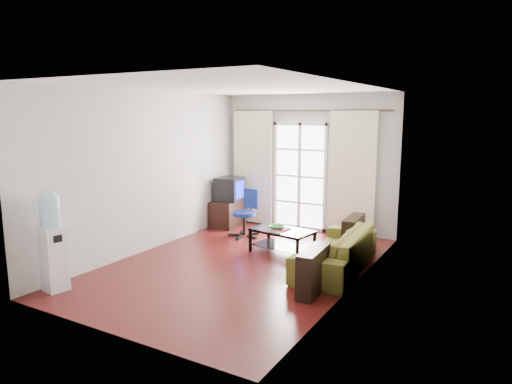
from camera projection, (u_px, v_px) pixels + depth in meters
The scene contains 20 objects.
floor at pixel (240, 265), 7.10m from camera, with size 5.20×5.20×0.00m, color #551714.
ceiling at pixel (239, 87), 6.64m from camera, with size 5.20×5.20×0.00m, color white.
wall_back at pixel (308, 163), 9.09m from camera, with size 3.60×0.02×2.70m, color beige.
wall_front at pixel (105, 211), 4.65m from camera, with size 3.60×0.02×2.70m, color beige.
wall_left at pixel (149, 172), 7.75m from camera, with size 0.02×5.20×2.70m, color beige.
wall_right at pixel (356, 189), 5.99m from camera, with size 0.02×5.20×2.70m, color beige.
french_door at pixel (300, 176), 9.16m from camera, with size 1.16×0.06×2.15m.
curtain_rod at pixel (307, 111), 8.83m from camera, with size 0.04×0.04×3.30m, color #4C3F2D.
curtain_left at pixel (253, 167), 9.60m from camera, with size 0.90×0.07×2.35m, color beige.
curtain_right at pixel (352, 174), 8.55m from camera, with size 0.90×0.07×2.35m, color beige.
radiator at pixel (343, 218), 8.79m from camera, with size 0.64×0.12×0.64m, color gray.
sofa at pixel (336, 250), 6.88m from camera, with size 0.93×2.10×0.60m, color brown.
coffee_table at pixel (282, 238), 7.64m from camera, with size 1.09×0.72×0.41m.
bowl at pixel (277, 227), 7.65m from camera, with size 0.25×0.25×0.06m, color #308535.
book at pixel (280, 229), 7.64m from camera, with size 0.16×0.21×0.02m, color red.
remote at pixel (287, 229), 7.65m from camera, with size 0.14×0.04×0.02m, color black.
tv_stand at pixel (228, 213), 9.50m from camera, with size 0.49×0.74×0.54m, color black.
crt_tv at pixel (228, 189), 9.44m from camera, with size 0.58×0.58×0.48m.
task_chair at pixel (245, 223), 8.71m from camera, with size 0.73×0.73×0.91m.
water_cooler at pixel (52, 239), 5.97m from camera, with size 0.32×0.32×1.35m.
Camera 1 is at (3.60, -5.78, 2.33)m, focal length 32.00 mm.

